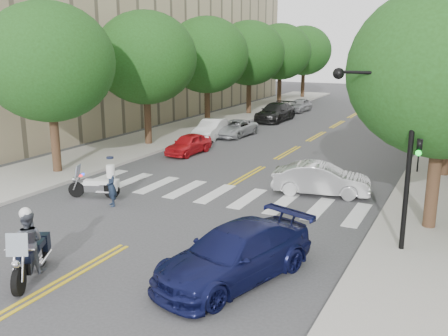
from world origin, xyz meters
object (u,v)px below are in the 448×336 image
Objects in this scene: motorcycle_police at (29,247)px; motorcycle_parked at (98,186)px; convertible at (321,179)px; officer_standing at (112,186)px; sedan_blue at (235,254)px.

motorcycle_police is 7.51m from motorcycle_parked.
motorcycle_police is at bearing 144.77° from convertible.
sedan_blue is at bearing 9.36° from officer_standing.
motorcycle_police is at bearing -35.34° from officer_standing.
convertible is at bearing -143.52° from motorcycle_police.
officer_standing reaches higher than motorcycle_parked.
motorcycle_police is 12.56m from convertible.
motorcycle_police is 0.45× the size of sedan_blue.
sedan_blue is at bearing 169.32° from convertible.
motorcycle_police reaches higher than motorcycle_parked.
motorcycle_parked is 0.41× the size of sedan_blue.
sedan_blue is at bearing -138.45° from motorcycle_parked.
convertible is 0.81× the size of sedan_blue.
sedan_blue is (8.49, -4.26, 0.26)m from motorcycle_parked.
convertible is 9.00m from sedan_blue.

